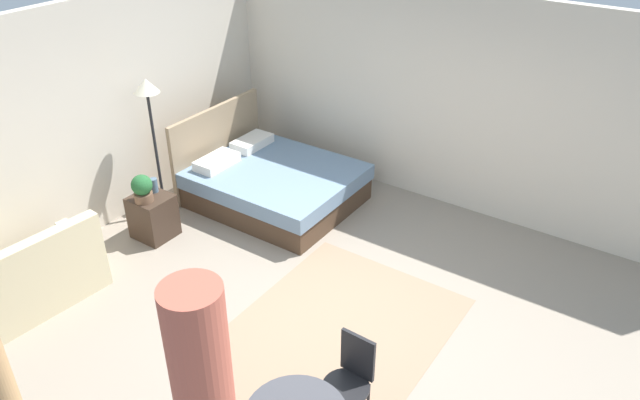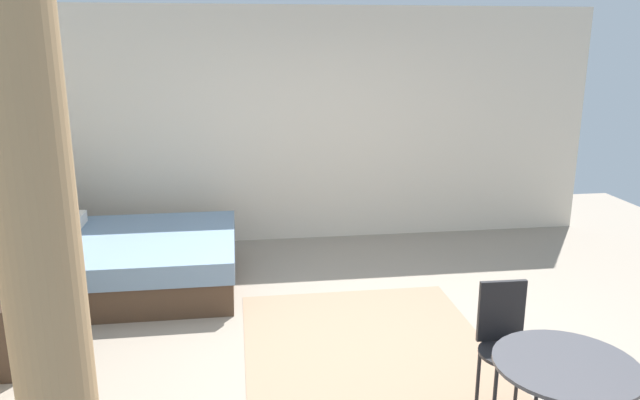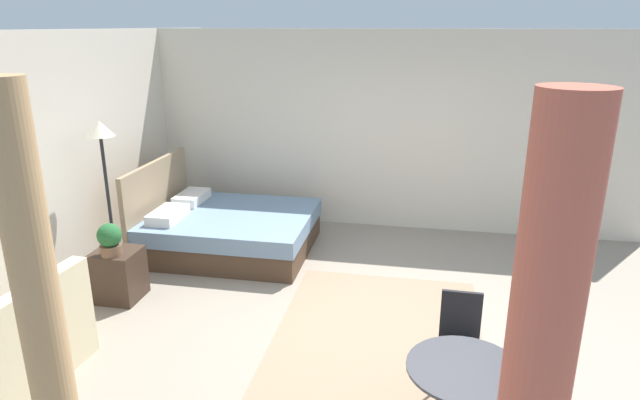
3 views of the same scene
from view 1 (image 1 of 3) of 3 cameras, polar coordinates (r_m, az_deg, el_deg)
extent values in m
cube|color=gray|center=(6.14, 1.42, -11.34)|extent=(8.62, 9.74, 0.02)
cube|color=beige|center=(7.50, -20.71, 7.11)|extent=(8.62, 0.12, 2.70)
cube|color=beige|center=(7.61, 13.31, 8.64)|extent=(0.12, 6.74, 2.70)
cube|color=#93755B|center=(6.02, 1.61, -12.24)|extent=(2.39, 1.89, 0.01)
cube|color=#473323|center=(7.94, -4.09, 0.71)|extent=(1.61, 1.93, 0.30)
cube|color=slate|center=(7.82, -4.15, 2.28)|extent=(1.65, 1.97, 0.20)
cube|color=#997F60|center=(8.34, -9.62, 5.06)|extent=(1.67, 0.07, 1.12)
cube|color=white|center=(7.92, -9.69, 3.58)|extent=(0.58, 0.32, 0.12)
cube|color=white|center=(8.38, -6.42, 5.43)|extent=(0.58, 0.32, 0.12)
cube|color=beige|center=(6.89, -25.36, -7.21)|extent=(1.37, 0.81, 0.42)
cube|color=beige|center=(6.42, -25.01, -5.14)|extent=(1.33, 0.24, 0.46)
cube|color=beige|center=(6.93, -21.69, -3.24)|extent=(0.19, 0.72, 0.13)
cube|color=#38281E|center=(7.46, -15.44, -1.50)|extent=(0.43, 0.45, 0.53)
cylinder|color=brown|center=(7.24, -16.27, 0.27)|extent=(0.21, 0.21, 0.11)
sphere|color=#235B2D|center=(7.16, -16.45, 1.36)|extent=(0.24, 0.24, 0.24)
cylinder|color=slate|center=(7.39, -15.39, 1.34)|extent=(0.09, 0.09, 0.17)
cylinder|color=black|center=(8.00, -14.35, -1.17)|extent=(0.24, 0.24, 0.02)
cylinder|color=black|center=(7.61, -15.13, 4.06)|extent=(0.04, 0.04, 1.61)
cone|color=beige|center=(7.27, -16.08, 10.31)|extent=(0.30, 0.30, 0.16)
cylinder|color=black|center=(5.22, 1.98, -17.42)|extent=(0.02, 0.02, 0.44)
cylinder|color=black|center=(4.92, 2.46, -17.19)|extent=(0.38, 0.38, 0.02)
cube|color=black|center=(4.86, 3.59, -14.38)|extent=(0.04, 0.30, 0.40)
camera|label=2|loc=(3.77, -51.02, -11.06)|focal=33.73mm
camera|label=3|loc=(2.57, -61.22, -20.51)|focal=30.55mm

